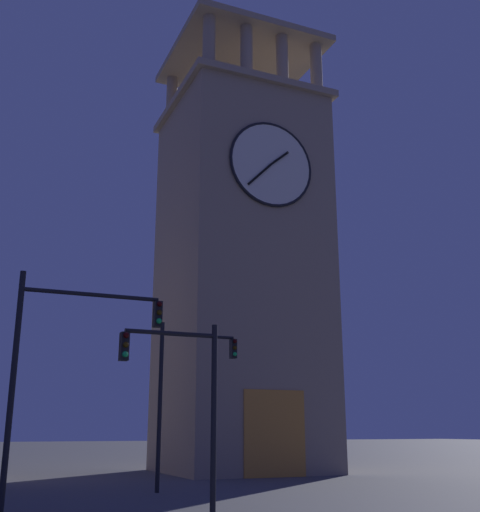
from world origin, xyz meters
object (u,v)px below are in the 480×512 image
Objects in this scene: traffic_signal_mid at (183,384)px; traffic_signal_far at (185,379)px; clocktower at (241,269)px; traffic_signal_near at (63,352)px.

traffic_signal_far reaches higher than traffic_signal_mid.
clocktower is 12.91m from traffic_signal_far.
traffic_signal_near is at bearing 44.80° from traffic_signal_far.
traffic_signal_near is 7.29m from traffic_signal_far.
traffic_signal_mid is (8.27, 15.14, -7.63)m from clocktower.
clocktower is at bearing -118.64° from traffic_signal_mid.
traffic_signal_near reaches higher than traffic_signal_mid.
traffic_signal_near is 1.26× the size of traffic_signal_mid.
clocktower is at bearing -128.88° from traffic_signal_near.
traffic_signal_far is (-2.11, -6.22, 0.63)m from traffic_signal_mid.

